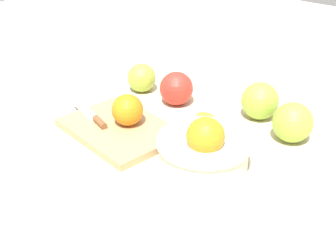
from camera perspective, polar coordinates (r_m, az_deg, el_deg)
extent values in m
plane|color=beige|center=(1.00, -0.23, -0.37)|extent=(2.40, 2.40, 0.00)
cylinder|color=beige|center=(0.87, 4.37, -3.46)|extent=(0.17, 0.17, 0.05)
torus|color=beige|center=(0.86, 4.43, -1.93)|extent=(0.18, 0.18, 0.02)
sphere|color=orange|center=(0.84, 4.64, -1.26)|extent=(0.07, 0.07, 0.07)
cube|color=tan|center=(0.99, -5.97, -0.40)|extent=(0.27, 0.22, 0.02)
sphere|color=orange|center=(0.98, -5.00, 1.99)|extent=(0.07, 0.07, 0.07)
cube|color=silver|center=(1.06, -10.17, 1.94)|extent=(0.11, 0.06, 0.00)
cylinder|color=brown|center=(0.99, -8.41, 0.49)|extent=(0.05, 0.03, 0.01)
sphere|color=#8EB738|center=(0.98, 15.09, 0.42)|extent=(0.08, 0.08, 0.08)
sphere|color=red|center=(1.09, 1.03, 4.64)|extent=(0.08, 0.08, 0.08)
sphere|color=#8EB738|center=(1.05, 11.25, 3.05)|extent=(0.08, 0.08, 0.08)
sphere|color=#8EB738|center=(1.16, -3.28, 5.94)|extent=(0.07, 0.07, 0.07)
ellipsoid|color=orange|center=(1.05, 4.75, 1.32)|extent=(0.06, 0.05, 0.01)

